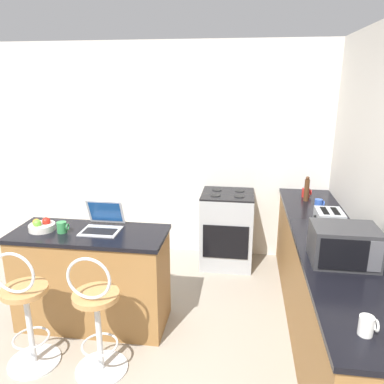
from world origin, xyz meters
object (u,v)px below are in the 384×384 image
at_px(fruit_bowl, 42,226).
at_px(mug_red, 306,193).
at_px(bar_stool_near, 26,312).
at_px(mug_green, 62,227).
at_px(stove_range, 227,229).
at_px(toaster, 329,221).
at_px(pepper_mill, 307,189).
at_px(laptop, 103,222).
at_px(microwave, 344,245).
at_px(mug_white, 367,326).
at_px(bar_stool_far, 97,319).
at_px(mug_blue, 319,204).

xyz_separation_m(fruit_bowl, mug_red, (2.43, 1.33, 0.01)).
distance_m(bar_stool_near, mug_green, 0.73).
height_order(stove_range, fruit_bowl, fruit_bowl).
distance_m(toaster, pepper_mill, 0.86).
height_order(laptop, microwave, microwave).
bearing_deg(mug_white, bar_stool_near, 167.23).
distance_m(bar_stool_near, stove_range, 2.39).
xyz_separation_m(bar_stool_near, stove_range, (1.41, 1.93, -0.02)).
relative_size(bar_stool_near, pepper_mill, 3.64).
relative_size(fruit_bowl, mug_green, 2.23).
relative_size(fruit_bowl, pepper_mill, 0.81).
distance_m(bar_stool_far, laptop, 0.85).
bearing_deg(bar_stool_near, microwave, 7.62).
bearing_deg(pepper_mill, bar_stool_near, -142.12).
xyz_separation_m(microwave, fruit_bowl, (-2.44, 0.27, -0.10)).
relative_size(stove_range, mug_blue, 9.36).
bearing_deg(mug_green, stove_range, 45.51).
bearing_deg(mug_green, bar_stool_far, -48.18).
relative_size(stove_range, pepper_mill, 3.28).
bearing_deg(mug_red, pepper_mill, -98.24).
bearing_deg(microwave, bar_stool_near, -172.38).
distance_m(toaster, stove_range, 1.47).
bearing_deg(mug_green, microwave, -6.23).
xyz_separation_m(microwave, mug_blue, (0.05, 1.22, -0.09)).
height_order(toaster, pepper_mill, pepper_mill).
bearing_deg(bar_stool_near, stove_range, 53.79).
height_order(mug_green, mug_white, mug_white).
height_order(bar_stool_far, mug_red, bar_stool_far).
distance_m(mug_blue, mug_white, 2.03).
bearing_deg(bar_stool_near, bar_stool_far, 0.00).
bearing_deg(laptop, pepper_mill, 29.92).
relative_size(microwave, fruit_bowl, 2.01).
distance_m(toaster, fruit_bowl, 2.49).
bearing_deg(mug_blue, toaster, -92.78).
bearing_deg(toaster, stove_range, 131.75).
bearing_deg(toaster, bar_stool_near, -158.76).
relative_size(laptop, stove_range, 0.36).
bearing_deg(bar_stool_far, pepper_mill, 45.89).
relative_size(stove_range, mug_green, 9.01).
relative_size(mug_red, mug_blue, 1.09).
relative_size(mug_red, mug_green, 1.05).
height_order(microwave, toaster, microwave).
distance_m(mug_green, mug_white, 2.42).
height_order(fruit_bowl, mug_white, fruit_bowl).
bearing_deg(bar_stool_far, stove_range, 66.08).
bearing_deg(fruit_bowl, mug_white, -24.50).
bearing_deg(toaster, mug_blue, 87.22).
height_order(laptop, mug_red, laptop).
distance_m(toaster, mug_green, 2.29).
bearing_deg(bar_stool_far, microwave, 10.00).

